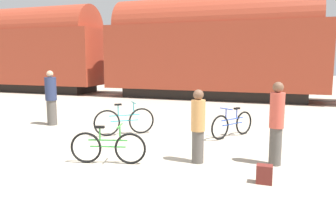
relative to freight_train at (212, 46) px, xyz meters
The scene contains 11 objects.
ground_plane 12.28m from the freight_train, 90.00° to the right, with size 80.00×80.00×0.00m, color #B2A893.
freight_train is the anchor object (origin of this frame).
rail_near 2.97m from the freight_train, 90.00° to the right, with size 49.66×0.07×0.01m, color #4C4238.
rail_far 2.97m from the freight_train, 90.00° to the left, with size 49.66×0.07×0.01m, color #4C4238.
bicycle_green 12.30m from the freight_train, 88.99° to the right, with size 1.59×0.52×0.84m.
bicycle_teal 9.86m from the freight_train, 93.87° to the right, with size 1.43×1.16×0.96m.
bicycle_blue 9.43m from the freight_train, 74.83° to the right, with size 0.96×1.47×0.85m.
person_in_tan 11.71m from the freight_train, 80.00° to the right, with size 0.30×0.30×1.58m.
person_in_red 11.70m from the freight_train, 71.94° to the right, with size 0.30×0.30×1.75m.
person_in_navy 9.91m from the freight_train, 111.76° to the right, with size 0.37×0.37×1.83m.
backpack 12.88m from the freight_train, 74.24° to the right, with size 0.28×0.20×0.34m.
Camera 1 is at (3.61, -6.07, 2.23)m, focal length 35.00 mm.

